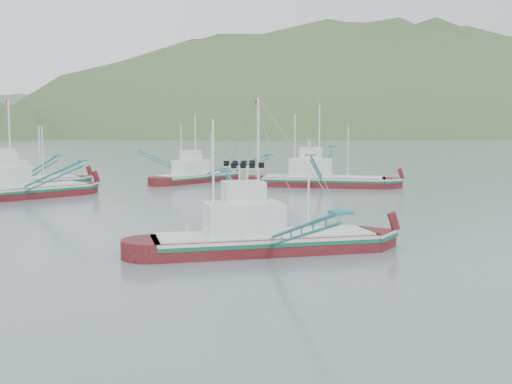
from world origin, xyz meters
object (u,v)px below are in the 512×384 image
object	(u,v)px
bg_boat_left	(15,177)
bg_boat_far	(197,167)
bg_boat_right	(322,168)
bg_boat_extra	(14,171)
main_boat	(262,229)

from	to	relation	value
bg_boat_left	bg_boat_far	xyz separation A→B (m)	(22.38, 13.79, -0.22)
bg_boat_left	bg_boat_right	distance (m)	35.89
bg_boat_far	bg_boat_extra	world-z (taller)	bg_boat_extra
bg_boat_far	bg_boat_extra	bearing A→B (deg)	153.35
main_boat	bg_boat_extra	bearing A→B (deg)	113.64
main_boat	bg_boat_left	xyz separation A→B (m)	(-15.95, 34.70, 0.88)
bg_boat_left	bg_boat_right	world-z (taller)	bg_boat_right
main_boat	bg_boat_left	size ratio (longest dim) A/B	0.96
bg_boat_left	bg_boat_extra	size ratio (longest dim) A/B	0.97
bg_boat_left	bg_boat_right	size ratio (longest dim) A/B	1.00
bg_boat_right	bg_boat_extra	size ratio (longest dim) A/B	0.97
bg_boat_right	bg_boat_extra	world-z (taller)	bg_boat_right
main_boat	bg_boat_left	distance (m)	38.20
bg_boat_left	bg_boat_far	bearing A→B (deg)	4.21
bg_boat_extra	bg_boat_far	bearing A→B (deg)	-13.13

